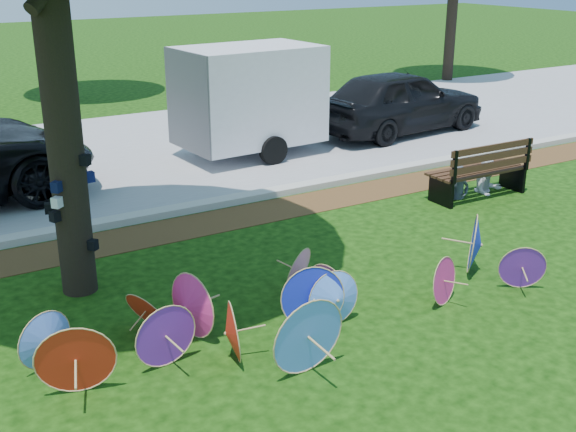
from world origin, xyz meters
The scene contains 10 objects.
ground centered at (0.00, 0.00, 0.00)m, with size 90.00×90.00×0.00m, color black.
mulch_strip centered at (0.00, 4.50, 0.01)m, with size 90.00×1.00×0.01m, color #472D16.
curb centered at (0.00, 5.20, 0.06)m, with size 90.00×0.30×0.12m, color #B7B5AD.
street centered at (0.00, 9.35, 0.01)m, with size 90.00×8.00×0.01m, color gray.
parasol_pile centered at (-0.25, 0.78, 0.37)m, with size 6.36×2.15×0.88m.
dark_pickup centered at (7.18, 7.89, 0.77)m, with size 1.82×4.53×1.54m, color black.
cargo_trailer centered at (3.09, 7.92, 1.31)m, with size 2.88×1.83×2.62m, color silver.
park_bench centered at (5.22, 3.32, 0.51)m, with size 1.94×0.74×1.01m, color black, non-canonical shape.
person_left centered at (4.87, 3.37, 0.59)m, with size 0.43×0.28×1.18m, color #3E4855.
person_right centered at (5.57, 3.37, 0.61)m, with size 0.59×0.46×1.22m, color silver.
Camera 1 is at (-4.03, -5.55, 4.09)m, focal length 45.00 mm.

